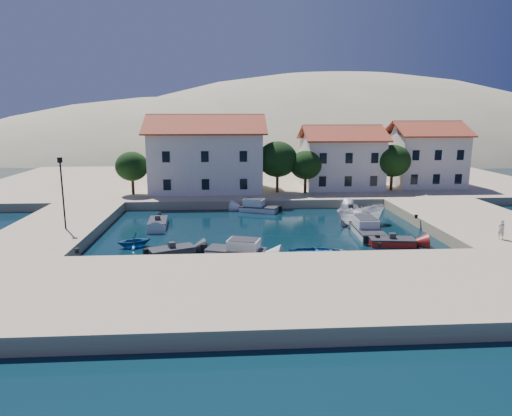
# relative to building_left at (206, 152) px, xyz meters

# --- Properties ---
(ground) EXTENTS (400.00, 400.00, 0.00)m
(ground) POSITION_rel_building_left_xyz_m (6.00, -28.00, -5.94)
(ground) COLOR black
(ground) RESTS_ON ground
(quay_south) EXTENTS (52.00, 12.00, 1.00)m
(quay_south) POSITION_rel_building_left_xyz_m (6.00, -34.00, -5.44)
(quay_south) COLOR #C6AE88
(quay_south) RESTS_ON ground
(quay_east) EXTENTS (11.00, 20.00, 1.00)m
(quay_east) POSITION_rel_building_left_xyz_m (26.50, -18.00, -5.44)
(quay_east) COLOR #C6AE88
(quay_east) RESTS_ON ground
(quay_west) EXTENTS (8.00, 20.00, 1.00)m
(quay_west) POSITION_rel_building_left_xyz_m (-13.00, -18.00, -5.44)
(quay_west) COLOR #C6AE88
(quay_west) RESTS_ON ground
(quay_north) EXTENTS (80.00, 36.00, 1.00)m
(quay_north) POSITION_rel_building_left_xyz_m (8.00, 10.00, -5.44)
(quay_north) COLOR #C6AE88
(quay_north) RESTS_ON ground
(hills) EXTENTS (254.00, 176.00, 99.00)m
(hills) POSITION_rel_building_left_xyz_m (26.64, 95.62, -29.34)
(hills) COLOR tan
(hills) RESTS_ON ground
(building_left) EXTENTS (14.70, 9.45, 9.70)m
(building_left) POSITION_rel_building_left_xyz_m (0.00, 0.00, 0.00)
(building_left) COLOR beige
(building_left) RESTS_ON quay_north
(building_mid) EXTENTS (10.50, 8.40, 8.30)m
(building_mid) POSITION_rel_building_left_xyz_m (18.00, 1.00, -0.71)
(building_mid) COLOR beige
(building_mid) RESTS_ON quay_north
(building_right) EXTENTS (9.45, 8.40, 8.80)m
(building_right) POSITION_rel_building_left_xyz_m (30.00, 2.00, -0.46)
(building_right) COLOR beige
(building_right) RESTS_ON quay_north
(trees) EXTENTS (37.30, 5.30, 6.45)m
(trees) POSITION_rel_building_left_xyz_m (10.51, -2.54, -1.10)
(trees) COLOR #382314
(trees) RESTS_ON quay_north
(lamppost) EXTENTS (0.35, 0.25, 6.22)m
(lamppost) POSITION_rel_building_left_xyz_m (-11.50, -20.00, -1.18)
(lamppost) COLOR black
(lamppost) RESTS_ON quay_west
(bollards) EXTENTS (29.36, 9.56, 0.30)m
(bollards) POSITION_rel_building_left_xyz_m (8.80, -24.13, -4.79)
(bollards) COLOR black
(bollards) RESTS_ON ground
(motorboat_grey_sw) EXTENTS (3.82, 2.83, 1.25)m
(motorboat_grey_sw) POSITION_rel_building_left_xyz_m (-1.77, -25.02, -5.64)
(motorboat_grey_sw) COLOR #2E2E33
(motorboat_grey_sw) RESTS_ON ground
(cabin_cruiser_south) EXTENTS (4.92, 3.24, 1.60)m
(cabin_cruiser_south) POSITION_rel_building_left_xyz_m (3.21, -25.72, -5.46)
(cabin_cruiser_south) COLOR silver
(cabin_cruiser_south) RESTS_ON ground
(rowboat_south) EXTENTS (5.27, 4.00, 1.02)m
(rowboat_south) POSITION_rel_building_left_xyz_m (9.79, -26.50, -5.94)
(rowboat_south) COLOR #1A5793
(rowboat_south) RESTS_ON ground
(motorboat_red_se) EXTENTS (3.90, 2.10, 1.25)m
(motorboat_red_se) POSITION_rel_building_left_xyz_m (16.36, -23.52, -5.64)
(motorboat_red_se) COLOR maroon
(motorboat_red_se) RESTS_ON ground
(cabin_cruiser_east) EXTENTS (2.45, 5.56, 1.60)m
(cabin_cruiser_east) POSITION_rel_building_left_xyz_m (15.36, -19.96, -5.46)
(cabin_cruiser_east) COLOR silver
(cabin_cruiser_east) RESTS_ON ground
(boat_east) EXTENTS (5.61, 3.22, 2.04)m
(boat_east) POSITION_rel_building_left_xyz_m (15.86, -16.06, -5.94)
(boat_east) COLOR silver
(boat_east) RESTS_ON ground
(motorboat_white_ne) EXTENTS (2.44, 4.21, 1.25)m
(motorboat_white_ne) POSITION_rel_building_left_xyz_m (16.22, -11.03, -5.64)
(motorboat_white_ne) COLOR silver
(motorboat_white_ne) RESTS_ON ground
(rowboat_west) EXTENTS (3.29, 3.06, 1.40)m
(rowboat_west) POSITION_rel_building_left_xyz_m (-5.17, -22.59, -5.94)
(rowboat_west) COLOR #1A5793
(rowboat_west) RESTS_ON ground
(motorboat_white_west) EXTENTS (2.01, 4.05, 1.25)m
(motorboat_white_west) POSITION_rel_building_left_xyz_m (-4.24, -15.43, -5.64)
(motorboat_white_west) COLOR silver
(motorboat_white_west) RESTS_ON ground
(cabin_cruiser_north) EXTENTS (4.62, 3.24, 1.60)m
(cabin_cruiser_north) POSITION_rel_building_left_xyz_m (6.16, -9.43, -5.46)
(cabin_cruiser_north) COLOR silver
(cabin_cruiser_north) RESTS_ON ground
(pedestrian) EXTENTS (0.58, 0.39, 1.59)m
(pedestrian) POSITION_rel_building_left_xyz_m (24.40, -25.66, -4.14)
(pedestrian) COLOR beige
(pedestrian) RESTS_ON quay_east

